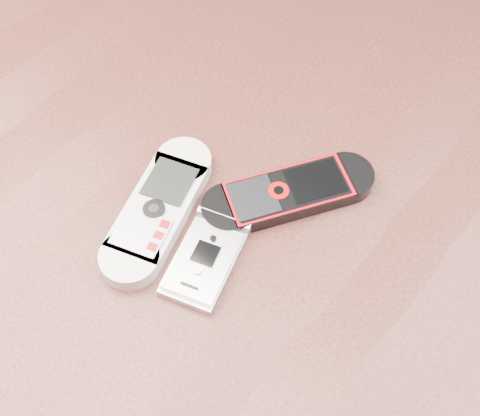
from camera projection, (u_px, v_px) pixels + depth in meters
name	position (u px, v px, depth m)	size (l,w,h in m)	color
table	(236.00, 268.00, 0.66)	(1.20, 0.80, 0.75)	black
nokia_white	(158.00, 209.00, 0.57)	(0.05, 0.15, 0.02)	silver
nokia_black_red	(289.00, 193.00, 0.58)	(0.05, 0.16, 0.02)	black
motorola_razr	(205.00, 260.00, 0.54)	(0.05, 0.09, 0.01)	#B5B5BA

